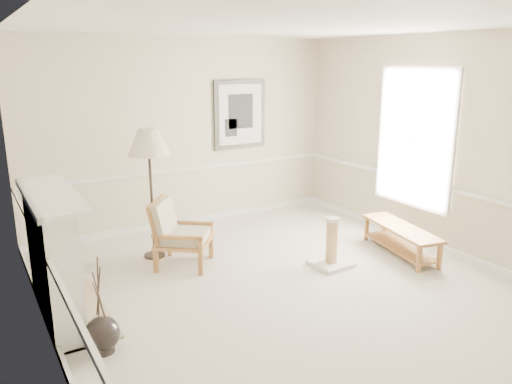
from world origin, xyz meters
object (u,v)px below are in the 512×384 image
floor_lamp (149,146)px  scratching_post (331,251)px  floor_vase (102,335)px  bench (401,236)px  armchair (176,231)px

floor_lamp → scratching_post: floor_lamp is taller
floor_vase → floor_lamp: 2.63m
floor_vase → bench: size_ratio=0.67×
floor_vase → bench: 4.09m
armchair → floor_lamp: size_ratio=0.54×
floor_lamp → scratching_post: bearing=-38.7°
floor_lamp → scratching_post: 2.68m
bench → scratching_post: 1.08m
floor_vase → armchair: bearing=48.9°
floor_lamp → scratching_post: size_ratio=2.66×
armchair → floor_lamp: bearing=59.3°
bench → scratching_post: scratching_post is taller
armchair → floor_vase: bearing=177.4°
floor_vase → floor_lamp: bearing=58.9°
armchair → bench: bearing=-75.0°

